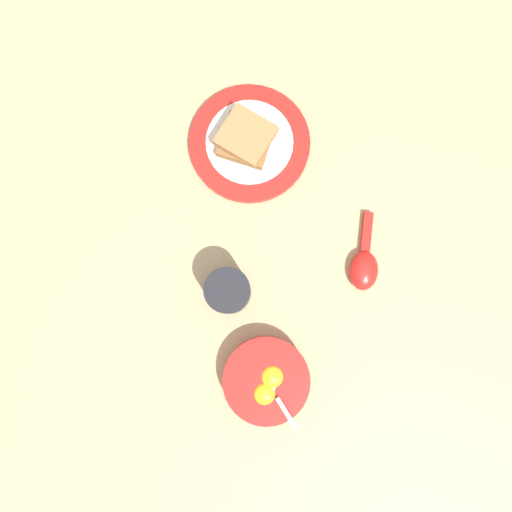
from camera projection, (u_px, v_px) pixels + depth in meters
The scene contains 6 objects.
ground_plane at pixel (257, 311), 0.84m from camera, with size 3.00×3.00×0.00m, color tan.
egg_bowl at pixel (265, 379), 0.81m from camera, with size 0.14×0.15×0.07m.
toast_plate at pixel (248, 142), 0.87m from camera, with size 0.21×0.21×0.02m.
toast_sandwich at pixel (244, 137), 0.84m from camera, with size 0.10×0.10×0.04m.
soup_spoon at pixel (363, 264), 0.84m from camera, with size 0.13×0.09×0.03m.
drinking_cup at pixel (225, 292), 0.80m from camera, with size 0.07×0.07×0.09m.
Camera 1 is at (-0.01, -0.00, 0.85)m, focal length 35.00 mm.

